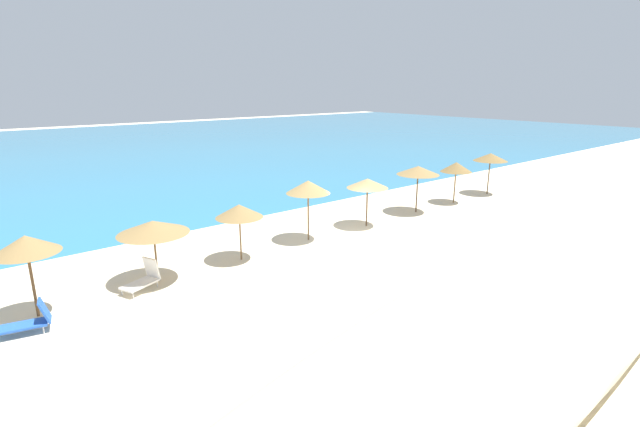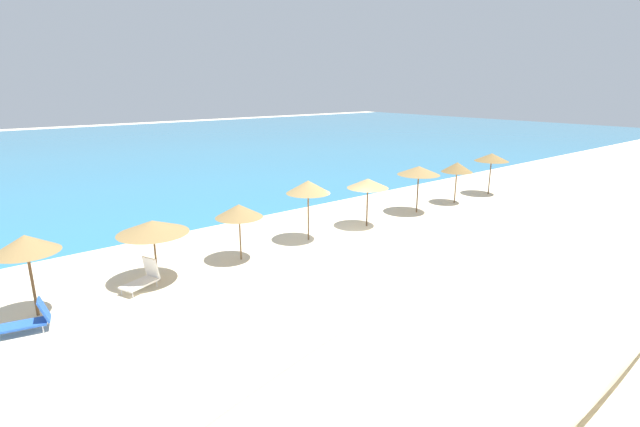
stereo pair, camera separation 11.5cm
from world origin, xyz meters
The scene contains 13 objects.
ground_plane centered at (0.00, 0.00, 0.00)m, with size 160.00×160.00×0.00m, color beige.
sea_water centered at (0.00, 41.51, 0.00)m, with size 160.00×69.41×0.01m, color teal.
dune_ridge centered at (3.65, -8.58, 0.88)m, with size 42.38×6.34×1.76m, color beige.
beach_umbrella_0 centered at (-13.31, 1.36, 2.44)m, with size 1.96×1.96×2.74m.
beach_umbrella_1 centered at (-9.27, 1.62, 2.15)m, with size 2.62×2.62×2.39m.
beach_umbrella_2 centered at (-5.66, 1.59, 2.15)m, with size 1.99×1.99×2.43m.
beach_umbrella_3 centered at (-1.82, 1.82, 2.60)m, with size 2.09×2.09×2.91m.
beach_umbrella_4 centered at (1.96, 1.66, 2.30)m, with size 2.16×2.16×2.55m.
beach_umbrella_5 centered at (6.19, 1.78, 2.47)m, with size 2.44×2.44×2.73m.
beach_umbrella_6 centered at (9.84, 1.73, 2.27)m, with size 1.93×1.93×2.58m.
beach_umbrella_7 centered at (13.71, 1.72, 2.52)m, with size 2.23×2.23×2.79m.
lounge_chair_0 centered at (-9.92, 1.22, 0.42)m, with size 1.49×1.12×1.10m.
lounge_chair_1 centered at (-13.79, 0.32, 0.38)m, with size 1.79×0.95×1.00m.
Camera 1 is at (-15.01, -14.95, 7.21)m, focal length 26.19 mm.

